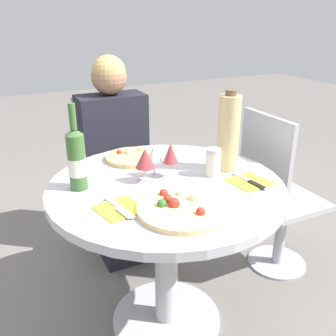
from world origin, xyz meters
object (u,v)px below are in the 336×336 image
Objects in this scene: dining_table at (166,218)px; chair_empty_side at (276,199)px; seated_diner at (118,168)px; wine_bottle at (77,159)px; pizza_large at (182,208)px; chair_behind_diner at (112,174)px; tall_carafe at (229,133)px.

chair_empty_side is (0.72, 0.12, -0.12)m from dining_table.
seated_diner is 3.41× the size of wine_bottle.
wine_bottle is at bearing 59.17° from seated_diner.
seated_diner reaches higher than pizza_large.
tall_carafe is at bearing 108.78° from chair_behind_diner.
wine_bottle is at bearing 64.18° from chair_behind_diner.
tall_carafe reaches higher than pizza_large.
pizza_large is at bearing -65.54° from chair_empty_side.
tall_carafe is at bearing -76.70° from chair_empty_side.
wine_bottle is at bearing 161.93° from dining_table.
chair_behind_diner is at bearing 88.25° from dining_table.
chair_empty_side is 0.90m from pizza_large.
pizza_large is at bearing -144.86° from tall_carafe.
seated_diner is 0.92m from chair_empty_side.
seated_diner is at bearing 85.27° from pizza_large.
pizza_large is 0.95× the size of wine_bottle.
dining_table is 0.46m from tall_carafe.
seated_diner is (0.03, 0.71, -0.04)m from dining_table.
tall_carafe is (0.64, -0.09, 0.04)m from wine_bottle.
chair_behind_diner is 0.99m from tall_carafe.
tall_carafe is at bearing 112.26° from seated_diner.
chair_empty_side is at bearing 24.46° from pizza_large.
tall_carafe is at bearing 3.39° from dining_table.
chair_empty_side is at bearing 133.39° from chair_behind_diner.
pizza_large is 0.47m from tall_carafe.
chair_empty_side is 0.62m from tall_carafe.
seated_diner is 0.97m from pizza_large.
pizza_large is at bearing 85.88° from chair_behind_diner.
wine_bottle reaches higher than chair_behind_diner.
wine_bottle is (-0.33, 0.11, 0.29)m from dining_table.
seated_diner is 3.30× the size of tall_carafe.
dining_table is 0.74m from chair_empty_side.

